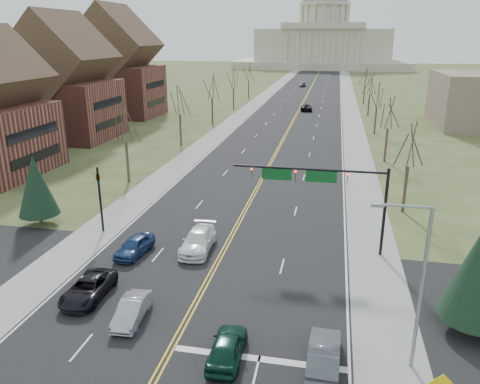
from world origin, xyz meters
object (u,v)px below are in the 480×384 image
at_px(car_sb_outer_lead, 88,288).
at_px(car_nb_inner_lead, 227,347).
at_px(car_sb_inner_lead, 132,310).
at_px(car_sb_outer_second, 134,246).
at_px(street_light, 417,279).
at_px(car_sb_inner_second, 198,241).
at_px(car_far_sb, 303,84).
at_px(signal_mast, 320,183).
at_px(signal_left, 100,192).
at_px(car_nb_outer_lead, 324,354).
at_px(car_far_nb, 306,107).

bearing_deg(car_sb_outer_lead, car_nb_inner_lead, -23.37).
relative_size(car_sb_inner_lead, car_sb_outer_second, 0.94).
relative_size(street_light, car_sb_outer_second, 2.09).
bearing_deg(car_sb_inner_second, car_far_sb, 87.96).
xyz_separation_m(signal_mast, car_sb_outer_lead, (-14.63, -10.54, -5.05)).
xyz_separation_m(signal_left, car_nb_inner_lead, (14.79, -14.82, -2.96)).
height_order(signal_mast, car_sb_outer_second, signal_mast).
relative_size(signal_mast, car_far_sb, 2.75).
relative_size(signal_left, car_nb_outer_lead, 1.29).
bearing_deg(car_far_sb, car_sb_inner_second, -87.07).
distance_m(car_sb_outer_lead, car_sb_outer_second, 6.75).
height_order(signal_left, car_nb_inner_lead, signal_left).
distance_m(car_sb_inner_lead, car_sb_inner_second, 10.44).
bearing_deg(car_sb_inner_second, car_nb_outer_lead, -52.18).
bearing_deg(car_nb_outer_lead, car_sb_inner_second, -48.23).
bearing_deg(car_nb_inner_lead, car_far_sb, -88.51).
distance_m(car_far_nb, car_far_sb, 54.34).
xyz_separation_m(signal_left, car_sb_inner_second, (9.43, -2.00, -2.89)).
height_order(street_light, car_far_nb, street_light).
height_order(signal_left, car_far_nb, signal_left).
xyz_separation_m(signal_mast, car_nb_outer_lead, (0.98, -14.40, -4.98)).
relative_size(car_far_nb, car_far_sb, 1.23).
height_order(signal_mast, car_far_sb, signal_mast).
bearing_deg(car_nb_outer_lead, signal_mast, -84.56).
distance_m(signal_mast, car_sb_inner_lead, 17.14).
distance_m(car_nb_inner_lead, car_far_sb, 144.38).
height_order(car_nb_outer_lead, car_far_sb, car_nb_outer_lead).
xyz_separation_m(car_nb_inner_lead, car_sb_outer_lead, (-10.47, 4.28, -0.05)).
relative_size(signal_mast, street_light, 1.34).
bearing_deg(signal_left, signal_mast, -0.00).
relative_size(signal_mast, car_nb_inner_lead, 2.78).
bearing_deg(signal_mast, car_far_sb, 94.59).
bearing_deg(car_nb_inner_lead, car_far_nb, -89.99).
bearing_deg(signal_left, car_sb_outer_second, -39.11).
bearing_deg(car_sb_outer_lead, car_sb_outer_second, 85.74).
distance_m(car_sb_inner_lead, car_sb_outer_second, 9.27).
distance_m(street_light, car_sb_outer_lead, 20.64).
bearing_deg(car_sb_outer_second, signal_left, 148.59).
relative_size(street_light, car_sb_inner_lead, 2.22).
height_order(signal_mast, car_far_nb, signal_mast).
bearing_deg(signal_mast, car_sb_inner_lead, -130.94).
height_order(signal_mast, signal_left, signal_mast).
relative_size(car_sb_inner_second, car_far_nb, 1.03).
bearing_deg(car_far_sb, signal_left, -91.24).
bearing_deg(street_light, signal_left, 150.88).
bearing_deg(car_far_sb, car_far_nb, -82.54).
relative_size(car_sb_outer_lead, car_far_nb, 0.92).
xyz_separation_m(street_light, car_far_sb, (-15.68, 142.92, -4.46)).
height_order(car_nb_outer_lead, car_sb_inner_second, car_sb_inner_second).
bearing_deg(car_far_nb, car_sb_inner_lead, 80.43).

